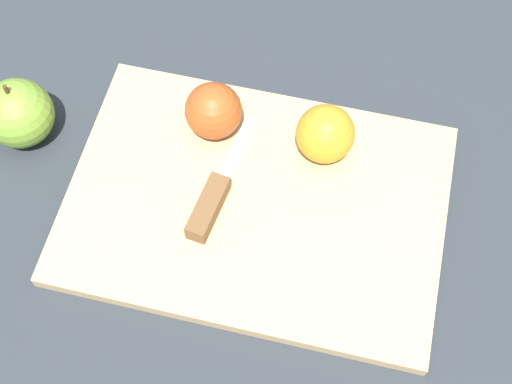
% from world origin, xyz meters
% --- Properties ---
extents(ground_plane, '(4.00, 4.00, 0.00)m').
position_xyz_m(ground_plane, '(0.00, 0.00, 0.00)').
color(ground_plane, '#282D33').
extents(cutting_board, '(0.45, 0.34, 0.02)m').
position_xyz_m(cutting_board, '(0.00, 0.00, 0.01)').
color(cutting_board, tan).
rests_on(cutting_board, ground_plane).
extents(apple_half_left, '(0.07, 0.07, 0.07)m').
position_xyz_m(apple_half_left, '(-0.07, -0.08, 0.05)').
color(apple_half_left, gold).
rests_on(apple_half_left, cutting_board).
extents(apple_half_right, '(0.07, 0.07, 0.07)m').
position_xyz_m(apple_half_right, '(0.06, -0.09, 0.05)').
color(apple_half_right, '#AD4C1E').
rests_on(apple_half_right, cutting_board).
extents(knife, '(0.06, 0.17, 0.02)m').
position_xyz_m(knife, '(0.05, 0.01, 0.03)').
color(knife, silver).
rests_on(knife, cutting_board).
extents(apple_whole, '(0.08, 0.08, 0.09)m').
position_xyz_m(apple_whole, '(0.29, -0.06, 0.04)').
color(apple_whole, olive).
rests_on(apple_whole, ground_plane).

